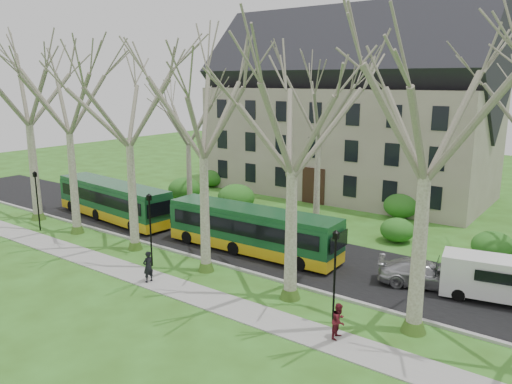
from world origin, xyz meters
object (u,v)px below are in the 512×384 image
(bus_lead, at_px, (113,200))
(pedestrian_a, at_px, (148,267))
(sedan, at_px, (423,273))
(pedestrian_b, at_px, (339,321))
(van_a, at_px, (496,280))
(bus_follow, at_px, (252,230))

(bus_lead, bearing_deg, pedestrian_a, -24.99)
(bus_lead, height_order, sedan, bus_lead)
(bus_lead, xyz_separation_m, pedestrian_b, (22.92, -6.24, -0.71))
(pedestrian_a, bearing_deg, bus_lead, -116.18)
(van_a, xyz_separation_m, pedestrian_b, (-4.54, -7.87, -0.32))
(bus_lead, height_order, bus_follow, bus_lead)
(pedestrian_a, relative_size, pedestrian_b, 1.11)
(bus_follow, distance_m, pedestrian_b, 11.52)
(bus_lead, height_order, pedestrian_a, bus_lead)
(bus_lead, relative_size, pedestrian_a, 6.88)
(sedan, bearing_deg, van_a, -105.41)
(bus_follow, height_order, sedan, bus_follow)
(bus_lead, relative_size, pedestrian_b, 7.65)
(sedan, bearing_deg, bus_lead, 73.71)
(bus_follow, distance_m, sedan, 10.64)
(sedan, distance_m, pedestrian_a, 14.74)
(sedan, distance_m, pedestrian_b, 7.69)
(bus_follow, relative_size, pedestrian_a, 6.79)
(bus_follow, height_order, van_a, bus_follow)
(van_a, bearing_deg, sedan, 173.31)
(bus_lead, relative_size, bus_follow, 1.01)
(bus_follow, bearing_deg, van_a, 3.61)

